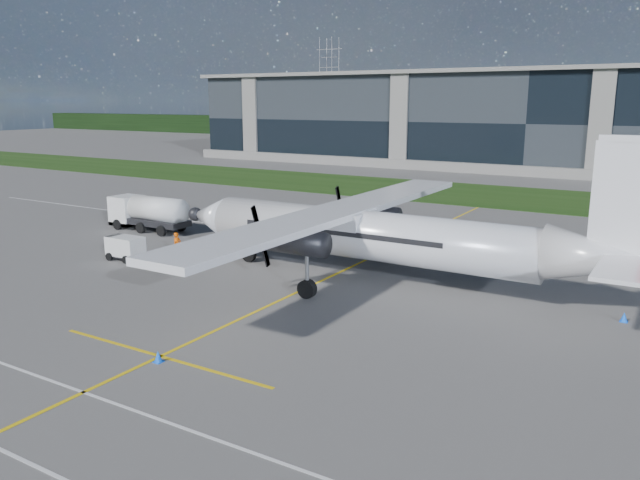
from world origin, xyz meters
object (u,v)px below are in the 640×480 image
object	(u,v)px
safety_cone_nose_stbd	(232,246)
safety_cone_tail	(624,317)
turboprop_aircraft	(381,208)
baggage_tug	(125,248)
ground_crew_person	(177,243)
fuel_tanker_truck	(144,213)
safety_cone_nose_port	(190,259)
safety_cone_stbdwing	(425,229)
safety_cone_portwing	(158,357)
pylon_west	(329,87)

from	to	relation	value
safety_cone_nose_stbd	safety_cone_tail	xyz separation A→B (m)	(26.67, -2.05, 0.00)
turboprop_aircraft	baggage_tug	distance (m)	18.46
safety_cone_nose_stbd	ground_crew_person	bearing A→B (deg)	-112.54
ground_crew_person	safety_cone_tail	size ratio (longest dim) A/B	4.18
safety_cone_tail	fuel_tanker_truck	bearing A→B (deg)	174.21
safety_cone_nose_stbd	safety_cone_tail	size ratio (longest dim) A/B	1.00
safety_cone_nose_port	safety_cone_nose_stbd	bearing A→B (deg)	88.59
baggage_tug	ground_crew_person	distance (m)	3.53
baggage_tug	fuel_tanker_truck	bearing A→B (deg)	129.41
safety_cone_nose_stbd	safety_cone_nose_port	distance (m)	4.43
fuel_tanker_truck	safety_cone_tail	world-z (taller)	fuel_tanker_truck
safety_cone_nose_stbd	safety_cone_nose_port	size ratio (longest dim) A/B	1.00
fuel_tanker_truck	safety_cone_nose_stbd	xyz separation A→B (m)	(10.95, -1.76, -1.24)
safety_cone_nose_port	safety_cone_stbdwing	bearing A→B (deg)	60.31
safety_cone_portwing	safety_cone_tail	world-z (taller)	same
ground_crew_person	safety_cone_tail	distance (m)	28.41
turboprop_aircraft	safety_cone_tail	bearing A→B (deg)	0.85
safety_cone_nose_stbd	baggage_tug	bearing A→B (deg)	-124.88
fuel_tanker_truck	baggage_tug	distance (m)	10.40
pylon_west	safety_cone_tail	size ratio (longest dim) A/B	60.00
safety_cone_nose_port	ground_crew_person	bearing A→B (deg)	164.74
baggage_tug	safety_cone_tail	bearing A→B (deg)	7.72
fuel_tanker_truck	safety_cone_portwing	world-z (taller)	fuel_tanker_truck
turboprop_aircraft	safety_cone_portwing	world-z (taller)	turboprop_aircraft
turboprop_aircraft	ground_crew_person	xyz separation A→B (m)	(-14.90, -1.76, -3.60)
baggage_tug	safety_cone_tail	xyz separation A→B (m)	(31.03, 4.21, -0.57)
turboprop_aircraft	fuel_tanker_truck	bearing A→B (deg)	170.59
pylon_west	fuel_tanker_truck	distance (m)	151.03
fuel_tanker_truck	baggage_tug	size ratio (longest dim) A/B	2.91
pylon_west	ground_crew_person	world-z (taller)	pylon_west
ground_crew_person	baggage_tug	bearing A→B (deg)	130.59
safety_cone_nose_port	fuel_tanker_truck	bearing A→B (deg)	150.28
safety_cone_portwing	safety_cone_tail	size ratio (longest dim) A/B	1.00
pylon_west	safety_cone_tail	distance (m)	173.18
safety_cone_tail	safety_cone_nose_stbd	bearing A→B (deg)	175.60
turboprop_aircraft	safety_cone_portwing	bearing A→B (deg)	-100.67
baggage_tug	pylon_west	bearing A→B (deg)	115.33
pylon_west	safety_cone_tail	bearing A→B (deg)	-54.70
baggage_tug	safety_cone_stbdwing	xyz separation A→B (m)	(14.30, 19.46, -0.57)
safety_cone_stbdwing	fuel_tanker_truck	bearing A→B (deg)	-151.31
safety_cone_stbdwing	safety_cone_nose_port	xyz separation A→B (m)	(-10.05, -17.63, 0.00)
baggage_tug	safety_cone_portwing	xyz separation A→B (m)	(14.70, -11.43, -0.57)
safety_cone_tail	safety_cone_nose_port	world-z (taller)	same
safety_cone_stbdwing	safety_cone_nose_stbd	bearing A→B (deg)	-126.99
pylon_west	safety_cone_stbdwing	bearing A→B (deg)	-56.55
pylon_west	safety_cone_nose_port	size ratio (longest dim) A/B	60.00
baggage_tug	ground_crew_person	world-z (taller)	ground_crew_person
fuel_tanker_truck	safety_cone_portwing	bearing A→B (deg)	-42.42
safety_cone_portwing	safety_cone_nose_port	distance (m)	16.88
safety_cone_portwing	safety_cone_nose_port	bearing A→B (deg)	128.21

